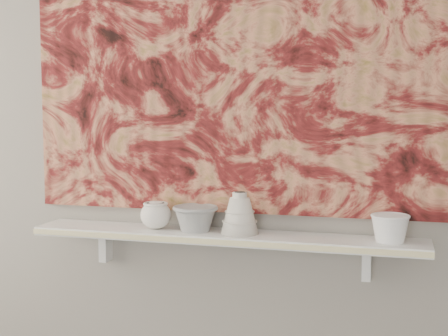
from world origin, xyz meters
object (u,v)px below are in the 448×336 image
(shelf, at_px, (224,237))
(bowl_grey, at_px, (195,218))
(cup_cream, at_px, (156,215))
(bell_vessel, at_px, (240,213))
(painting, at_px, (230,59))
(bowl_white, at_px, (390,228))

(shelf, distance_m, bowl_grey, 0.12)
(bowl_grey, xyz_separation_m, cup_cream, (-0.15, 0.00, 0.00))
(shelf, xyz_separation_m, bowl_grey, (-0.10, 0.00, 0.06))
(shelf, relative_size, bell_vessel, 9.58)
(bell_vessel, bearing_deg, bowl_grey, 180.00)
(shelf, bearing_deg, painting, 90.00)
(bowl_grey, distance_m, bowl_white, 0.67)
(painting, bearing_deg, bowl_grey, -142.43)
(painting, xyz_separation_m, bell_vessel, (0.06, -0.08, -0.54))
(cup_cream, bearing_deg, shelf, 0.00)
(bell_vessel, bearing_deg, bowl_white, 0.00)
(cup_cream, distance_m, bell_vessel, 0.31)
(painting, height_order, bowl_white, painting)
(shelf, relative_size, bowl_white, 11.04)
(painting, distance_m, bowl_grey, 0.58)
(bowl_grey, bearing_deg, bowl_white, 0.00)
(cup_cream, xyz_separation_m, bell_vessel, (0.31, 0.00, 0.02))
(shelf, relative_size, cup_cream, 12.69)
(bowl_white, bearing_deg, bell_vessel, 180.00)
(bowl_white, bearing_deg, painting, 171.89)
(bowl_white, bearing_deg, bowl_grey, 180.00)
(bowl_grey, height_order, bell_vessel, bell_vessel)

